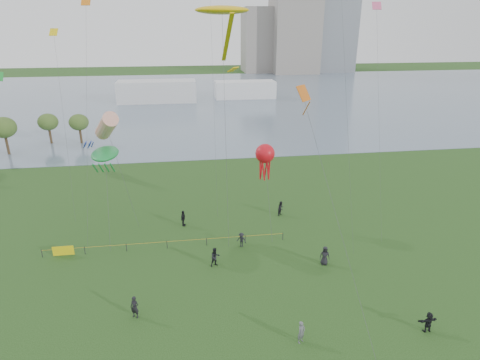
{
  "coord_description": "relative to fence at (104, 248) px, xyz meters",
  "views": [
    {
      "loc": [
        -4.76,
        -23.5,
        21.28
      ],
      "look_at": [
        0.0,
        10.0,
        8.0
      ],
      "focal_mm": 30.0,
      "sensor_mm": 36.0,
      "label": 1
    }
  ],
  "objects": [
    {
      "name": "ground_plane",
      "position": [
        13.22,
        -12.48,
        -0.55
      ],
      "size": [
        400.0,
        400.0,
        0.0
      ],
      "primitive_type": "plane",
      "color": "#183811"
    },
    {
      "name": "spectator_d",
      "position": [
        20.9,
        -5.03,
        0.38
      ],
      "size": [
        1.01,
        0.75,
        1.88
      ],
      "primitive_type": "imported",
      "rotation": [
        0.0,
        0.0,
        -0.17
      ],
      "color": "black",
      "rests_on": "ground_plane"
    },
    {
      "name": "spectator_a",
      "position": [
        10.7,
        -3.85,
        0.39
      ],
      "size": [
        1.11,
        1.0,
        1.89
      ],
      "primitive_type": "imported",
      "rotation": [
        0.0,
        0.0,
        0.37
      ],
      "color": "black",
      "rests_on": "ground_plane"
    },
    {
      "name": "lake",
      "position": [
        13.22,
        87.52,
        -0.53
      ],
      "size": [
        400.0,
        120.0,
        0.08
      ],
      "primitive_type": "cube",
      "color": "slate",
      "rests_on": "ground_plane"
    },
    {
      "name": "kite_windsock",
      "position": [
        0.47,
        6.24,
        10.77
      ],
      "size": [
        4.8,
        4.94,
        13.16
      ],
      "rotation": [
        0.0,
        0.0,
        -0.27
      ],
      "color": "#3F3F42"
    },
    {
      "name": "fence",
      "position": [
        0.0,
        0.0,
        0.0
      ],
      "size": [
        24.07,
        0.07,
        1.05
      ],
      "color": "black",
      "rests_on": "ground_plane"
    },
    {
      "name": "kite_stingray",
      "position": [
        12.47,
        3.95,
        21.77
      ],
      "size": [
        5.08,
        10.06,
        22.8
      ],
      "rotation": [
        0.0,
        0.0,
        0.13
      ],
      "color": "#3F3F42"
    },
    {
      "name": "spectator_g",
      "position": [
        19.28,
        5.72,
        0.33
      ],
      "size": [
        1.08,
        1.08,
        1.77
      ],
      "primitive_type": "imported",
      "rotation": [
        0.0,
        0.0,
        0.8
      ],
      "color": "black",
      "rests_on": "ground_plane"
    },
    {
      "name": "small_kites",
      "position": [
        12.25,
        6.23,
        22.17
      ],
      "size": [
        45.11,
        17.98,
        13.81
      ],
      "color": "orange"
    },
    {
      "name": "kite_octopus",
      "position": [
        16.94,
        4.48,
        7.52
      ],
      "size": [
        2.1,
        5.84,
        9.22
      ],
      "rotation": [
        0.0,
        0.0,
        0.42
      ],
      "color": "#3F3F42"
    },
    {
      "name": "spectator_b",
      "position": [
        13.61,
        -0.75,
        0.23
      ],
      "size": [
        1.17,
        1.03,
        1.57
      ],
      "primitive_type": "imported",
      "rotation": [
        0.0,
        0.0,
        -0.56
      ],
      "color": "black",
      "rests_on": "ground_plane"
    },
    {
      "name": "spectator_e",
      "position": [
        25.48,
        -14.61,
        0.27
      ],
      "size": [
        1.55,
        0.57,
        1.64
      ],
      "primitive_type": "imported",
      "rotation": [
        0.0,
        0.0,
        3.2
      ],
      "color": "black",
      "rests_on": "ground_plane"
    },
    {
      "name": "spectator_f",
      "position": [
        3.97,
        -10.01,
        0.37
      ],
      "size": [
        0.79,
        0.67,
        1.85
      ],
      "primitive_type": "imported",
      "rotation": [
        0.0,
        0.0,
        -0.4
      ],
      "color": "black",
      "rests_on": "ground_plane"
    },
    {
      "name": "kite_creature",
      "position": [
        0.29,
        4.68,
        8.26
      ],
      "size": [
        2.67,
        6.88,
        9.31
      ],
      "rotation": [
        0.0,
        0.0,
        -0.29
      ],
      "color": "#3F3F42"
    },
    {
      "name": "spectator_c",
      "position": [
        7.81,
        4.66,
        0.37
      ],
      "size": [
        0.81,
        1.17,
        1.84
      ],
      "primitive_type": "imported",
      "rotation": [
        0.0,
        0.0,
        1.2
      ],
      "color": "black",
      "rests_on": "ground_plane"
    },
    {
      "name": "kite_flyer",
      "position": [
        15.93,
        -14.35,
        0.32
      ],
      "size": [
        0.76,
        0.7,
        1.75
      ],
      "primitive_type": "imported",
      "rotation": [
        0.0,
        0.0,
        0.6
      ],
      "color": "#56595D",
      "rests_on": "ground_plane"
    },
    {
      "name": "pavilion_right",
      "position": [
        27.22,
        85.52,
        1.95
      ],
      "size": [
        18.0,
        7.0,
        5.0
      ],
      "primitive_type": "cube",
      "color": "silver",
      "rests_on": "ground_plane"
    },
    {
      "name": "kite_delta",
      "position": [
        17.78,
        -6.72,
        14.75
      ],
      "size": [
        3.61,
        11.37,
        16.86
      ],
      "rotation": [
        0.0,
        0.0,
        0.22
      ],
      "color": "#3F3F42"
    },
    {
      "name": "building_low",
      "position": [
        45.22,
        155.52,
        13.45
      ],
      "size": [
        16.0,
        18.0,
        28.0
      ],
      "primitive_type": "cube",
      "color": "gray",
      "rests_on": "ground_plane"
    },
    {
      "name": "building_mid",
      "position": [
        59.22,
        149.52,
        18.45
      ],
      "size": [
        20.0,
        20.0,
        38.0
      ],
      "primitive_type": "cube",
      "color": "gray",
      "rests_on": "ground_plane"
    },
    {
      "name": "pavilion_left",
      "position": [
        1.22,
        82.52,
        2.45
      ],
      "size": [
        22.0,
        8.0,
        6.0
      ],
      "primitive_type": "cube",
      "color": "silver",
      "rests_on": "ground_plane"
    }
  ]
}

